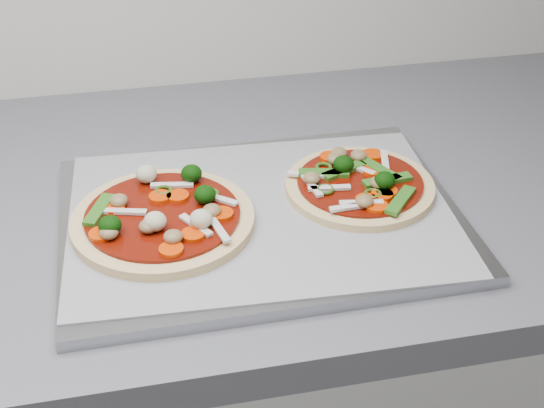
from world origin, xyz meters
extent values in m
cube|color=#95959A|center=(0.56, 1.22, 0.91)|extent=(0.44, 0.32, 0.01)
cube|color=gray|center=(0.56, 1.22, 0.92)|extent=(0.43, 0.32, 0.00)
cylinder|color=#EFCC84|center=(0.45, 1.21, 0.92)|extent=(0.21, 0.21, 0.01)
cylinder|color=#630C07|center=(0.45, 1.21, 0.93)|extent=(0.18, 0.18, 0.00)
cylinder|color=#FE3700|center=(0.48, 1.17, 0.93)|extent=(0.03, 0.03, 0.00)
cylinder|color=#FE3700|center=(0.47, 1.24, 0.93)|extent=(0.03, 0.03, 0.00)
ellipsoid|color=olive|center=(0.46, 1.16, 0.94)|extent=(0.03, 0.03, 0.01)
ellipsoid|color=#0B3505|center=(0.49, 1.27, 0.94)|extent=(0.03, 0.03, 0.02)
cube|color=silver|center=(0.51, 1.17, 0.93)|extent=(0.02, 0.05, 0.00)
cube|color=silver|center=(0.47, 1.26, 0.93)|extent=(0.05, 0.02, 0.00)
ellipsoid|color=olive|center=(0.43, 1.18, 0.94)|extent=(0.03, 0.03, 0.01)
cylinder|color=#FE3700|center=(0.45, 1.14, 0.93)|extent=(0.03, 0.03, 0.00)
cube|color=#35711A|center=(0.39, 1.23, 0.93)|extent=(0.04, 0.06, 0.00)
cylinder|color=#FE3700|center=(0.40, 1.23, 0.93)|extent=(0.03, 0.03, 0.00)
ellipsoid|color=olive|center=(0.39, 1.18, 0.94)|extent=(0.02, 0.02, 0.01)
cube|color=silver|center=(0.41, 1.22, 0.93)|extent=(0.05, 0.02, 0.00)
cube|color=silver|center=(0.51, 1.23, 0.93)|extent=(0.04, 0.04, 0.00)
cylinder|color=#FE3700|center=(0.39, 1.18, 0.93)|extent=(0.04, 0.04, 0.00)
ellipsoid|color=olive|center=(0.39, 1.19, 0.94)|extent=(0.02, 0.02, 0.01)
ellipsoid|color=#0B3505|center=(0.40, 1.19, 0.94)|extent=(0.03, 0.03, 0.02)
ellipsoid|color=beige|center=(0.44, 1.28, 0.94)|extent=(0.03, 0.03, 0.02)
ellipsoid|color=beige|center=(0.44, 1.18, 0.94)|extent=(0.03, 0.03, 0.02)
ellipsoid|color=olive|center=(0.50, 1.20, 0.94)|extent=(0.02, 0.02, 0.01)
cube|color=silver|center=(0.48, 1.18, 0.93)|extent=(0.03, 0.05, 0.00)
cylinder|color=#FE3700|center=(0.45, 1.24, 0.93)|extent=(0.03, 0.03, 0.00)
torus|color=#315115|center=(0.46, 1.25, 0.93)|extent=(0.03, 0.03, 0.00)
ellipsoid|color=#0B3505|center=(0.50, 1.22, 0.94)|extent=(0.03, 0.03, 0.02)
ellipsoid|color=olive|center=(0.41, 1.24, 0.94)|extent=(0.03, 0.03, 0.01)
torus|color=#315115|center=(0.51, 1.24, 0.93)|extent=(0.03, 0.03, 0.00)
cylinder|color=#FE3700|center=(0.51, 1.20, 0.93)|extent=(0.03, 0.03, 0.00)
ellipsoid|color=beige|center=(0.49, 1.18, 0.94)|extent=(0.03, 0.03, 0.02)
cylinder|color=#EFCC84|center=(0.68, 1.23, 0.92)|extent=(0.17, 0.17, 0.01)
cylinder|color=#630C07|center=(0.68, 1.23, 0.93)|extent=(0.14, 0.14, 0.00)
cube|color=#35711A|center=(0.64, 1.26, 0.93)|extent=(0.06, 0.03, 0.00)
cylinder|color=#FE3700|center=(0.69, 1.20, 0.93)|extent=(0.03, 0.03, 0.00)
cube|color=silver|center=(0.72, 1.27, 0.93)|extent=(0.02, 0.05, 0.00)
cylinder|color=#FE3700|center=(0.67, 1.19, 0.93)|extent=(0.04, 0.04, 0.00)
ellipsoid|color=#0B3505|center=(0.70, 1.21, 0.94)|extent=(0.03, 0.03, 0.02)
cube|color=silver|center=(0.68, 1.26, 0.93)|extent=(0.04, 0.04, 0.00)
ellipsoid|color=olive|center=(0.69, 1.28, 0.94)|extent=(0.03, 0.03, 0.01)
cube|color=silver|center=(0.62, 1.23, 0.93)|extent=(0.02, 0.05, 0.00)
cube|color=#35711A|center=(0.71, 1.18, 0.93)|extent=(0.05, 0.05, 0.00)
cube|color=#35711A|center=(0.67, 1.26, 0.93)|extent=(0.06, 0.04, 0.00)
ellipsoid|color=olive|center=(0.67, 1.18, 0.94)|extent=(0.02, 0.02, 0.01)
cylinder|color=#FE3700|center=(0.70, 1.20, 0.93)|extent=(0.03, 0.03, 0.00)
cube|color=silver|center=(0.64, 1.22, 0.93)|extent=(0.05, 0.01, 0.00)
torus|color=#315115|center=(0.63, 1.22, 0.93)|extent=(0.03, 0.03, 0.00)
torus|color=#315115|center=(0.64, 1.27, 0.93)|extent=(0.03, 0.03, 0.00)
ellipsoid|color=olive|center=(0.62, 1.24, 0.94)|extent=(0.03, 0.03, 0.01)
cube|color=#35711A|center=(0.71, 1.25, 0.93)|extent=(0.04, 0.06, 0.00)
cube|color=silver|center=(0.66, 1.19, 0.93)|extent=(0.05, 0.02, 0.00)
cylinder|color=#FE3700|center=(0.66, 1.29, 0.93)|extent=(0.03, 0.03, 0.00)
cube|color=#35711A|center=(0.71, 1.23, 0.93)|extent=(0.06, 0.02, 0.00)
cube|color=silver|center=(0.62, 1.26, 0.93)|extent=(0.05, 0.02, 0.00)
cylinder|color=#FE3700|center=(0.71, 1.29, 0.93)|extent=(0.03, 0.03, 0.00)
cylinder|color=#FE3700|center=(0.68, 1.18, 0.93)|extent=(0.03, 0.03, 0.00)
ellipsoid|color=olive|center=(0.69, 1.22, 0.94)|extent=(0.02, 0.02, 0.01)
ellipsoid|color=olive|center=(0.67, 1.29, 0.94)|extent=(0.03, 0.03, 0.01)
torus|color=#315115|center=(0.68, 1.20, 0.93)|extent=(0.03, 0.03, 0.00)
ellipsoid|color=olive|center=(0.66, 1.28, 0.94)|extent=(0.02, 0.02, 0.01)
cube|color=silver|center=(0.65, 1.18, 0.93)|extent=(0.05, 0.01, 0.00)
cylinder|color=#FE3700|center=(0.70, 1.25, 0.93)|extent=(0.03, 0.03, 0.00)
ellipsoid|color=#0B3505|center=(0.66, 1.26, 0.94)|extent=(0.03, 0.03, 0.02)
camera|label=1|loc=(0.43, 0.54, 1.39)|focal=50.00mm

